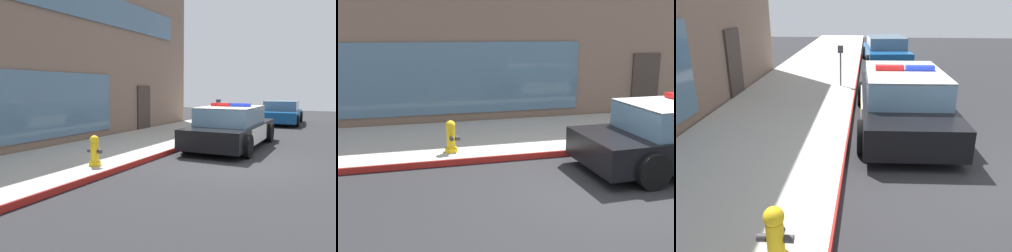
{
  "view_description": "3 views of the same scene",
  "coord_description": "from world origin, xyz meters",
  "views": [
    {
      "loc": [
        -8.55,
        -2.88,
        1.97
      ],
      "look_at": [
        -0.71,
        1.42,
        0.98
      ],
      "focal_mm": 36.29,
      "sensor_mm": 36.0,
      "label": 1
    },
    {
      "loc": [
        -3.42,
        -6.09,
        2.78
      ],
      "look_at": [
        -1.51,
        1.2,
        0.98
      ],
      "focal_mm": 42.06,
      "sensor_mm": 36.0,
      "label": 2
    },
    {
      "loc": [
        -5.24,
        1.52,
        2.82
      ],
      "look_at": [
        0.55,
        1.93,
        0.65
      ],
      "focal_mm": 35.42,
      "sensor_mm": 36.0,
      "label": 3
    }
  ],
  "objects": [
    {
      "name": "ground",
      "position": [
        0.0,
        0.0,
        0.0
      ],
      "size": [
        48.0,
        48.0,
        0.0
      ],
      "primitive_type": "plane",
      "color": "#262628"
    },
    {
      "name": "storefront_building",
      "position": [
        -1.81,
        11.14,
        3.43
      ],
      "size": [
        20.96,
        11.27,
        6.87
      ],
      "color": "#7A6051",
      "rests_on": "ground"
    },
    {
      "name": "sidewalk",
      "position": [
        0.0,
        3.71,
        0.07
      ],
      "size": [
        48.0,
        3.58,
        0.15
      ],
      "primitive_type": "cube",
      "color": "#B2ADA3",
      "rests_on": "ground"
    },
    {
      "name": "fire_hydrant",
      "position": [
        -2.45,
        2.44,
        0.5
      ],
      "size": [
        0.34,
        0.39,
        0.73
      ],
      "color": "gold",
      "rests_on": "sidewalk"
    },
    {
      "name": "curb_red_paint",
      "position": [
        0.0,
        1.91,
        0.08
      ],
      "size": [
        28.8,
        0.04,
        0.14
      ],
      "primitive_type": "cube",
      "color": "maroon",
      "rests_on": "ground"
    }
  ]
}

